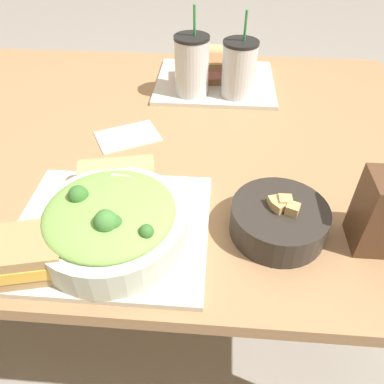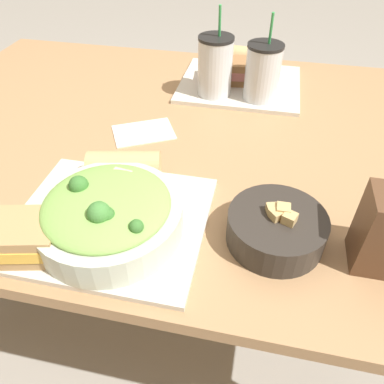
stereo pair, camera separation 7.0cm
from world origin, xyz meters
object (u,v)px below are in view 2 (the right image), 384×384
object	(u,v)px
salad_bowl	(107,213)
sandwich_near	(26,237)
baguette_far	(240,57)
soup_bowl	(276,227)
drink_cup_dark	(215,68)
sandwich_far	(227,71)
drink_cup_red	(262,74)
napkin_folded	(144,132)
baguette_near	(126,167)

from	to	relation	value
salad_bowl	sandwich_near	xyz separation A→B (m)	(-0.12, -0.07, -0.01)
baguette_far	soup_bowl	bearing A→B (deg)	-163.01
salad_bowl	drink_cup_dark	world-z (taller)	drink_cup_dark
salad_bowl	sandwich_far	distance (m)	0.68
salad_bowl	soup_bowl	xyz separation A→B (m)	(0.30, 0.05, -0.02)
drink_cup_red	napkin_folded	world-z (taller)	drink_cup_red
sandwich_far	napkin_folded	distance (m)	0.36
soup_bowl	drink_cup_red	size ratio (longest dim) A/B	0.75
salad_bowl	drink_cup_dark	size ratio (longest dim) A/B	1.09
baguette_near	baguette_far	bearing A→B (deg)	-26.93
salad_bowl	napkin_folded	bearing A→B (deg)	97.78
baguette_far	salad_bowl	bearing A→B (deg)	174.79
baguette_far	sandwich_far	bearing A→B (deg)	173.50
baguette_near	salad_bowl	bearing A→B (deg)	175.00
sandwich_far	baguette_far	size ratio (longest dim) A/B	1.18
drink_cup_red	baguette_near	bearing A→B (deg)	-120.05
baguette_near	sandwich_near	bearing A→B (deg)	143.31
sandwich_near	salad_bowl	bearing A→B (deg)	18.93
baguette_near	baguette_far	xyz separation A→B (m)	(0.16, 0.64, 0.00)
sandwich_far	drink_cup_red	size ratio (longest dim) A/B	0.61
salad_bowl	baguette_far	world-z (taller)	salad_bowl
sandwich_near	drink_cup_dark	bearing A→B (deg)	58.55
sandwich_near	napkin_folded	bearing A→B (deg)	67.29
drink_cup_dark	napkin_folded	world-z (taller)	drink_cup_dark
salad_bowl	napkin_folded	distance (m)	0.35
baguette_far	baguette_near	bearing A→B (deg)	170.83
drink_cup_dark	napkin_folded	bearing A→B (deg)	-122.16
sandwich_far	napkin_folded	bearing A→B (deg)	-124.50
napkin_folded	baguette_far	bearing A→B (deg)	66.16
sandwich_near	baguette_far	xyz separation A→B (m)	(0.26, 0.86, 0.00)
baguette_near	sandwich_far	xyz separation A→B (m)	(0.14, 0.52, -0.00)
baguette_far	drink_cup_dark	world-z (taller)	drink_cup_dark
sandwich_near	soup_bowl	bearing A→B (deg)	3.32
soup_bowl	drink_cup_dark	size ratio (longest dim) A/B	0.72
sandwich_far	napkin_folded	world-z (taller)	sandwich_far
soup_bowl	drink_cup_red	distance (m)	0.53
salad_bowl	soup_bowl	size ratio (longest dim) A/B	1.51
baguette_near	drink_cup_dark	world-z (taller)	drink_cup_dark
soup_bowl	baguette_near	xyz separation A→B (m)	(-0.32, 0.10, 0.01)
baguette_near	napkin_folded	bearing A→B (deg)	-4.35
soup_bowl	sandwich_near	bearing A→B (deg)	-163.58
baguette_near	baguette_far	world-z (taller)	same
sandwich_near	drink_cup_dark	xyz separation A→B (m)	(0.21, 0.65, 0.04)
soup_bowl	sandwich_near	xyz separation A→B (m)	(-0.41, -0.12, 0.01)
baguette_near	napkin_folded	distance (m)	0.21
sandwich_near	drink_cup_dark	world-z (taller)	drink_cup_dark
baguette_near	drink_cup_red	xyz separation A→B (m)	(0.25, 0.43, 0.04)
drink_cup_dark	drink_cup_red	bearing A→B (deg)	0.00
sandwich_far	soup_bowl	bearing A→B (deg)	-80.90
baguette_far	napkin_folded	xyz separation A→B (m)	(-0.19, -0.44, -0.04)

